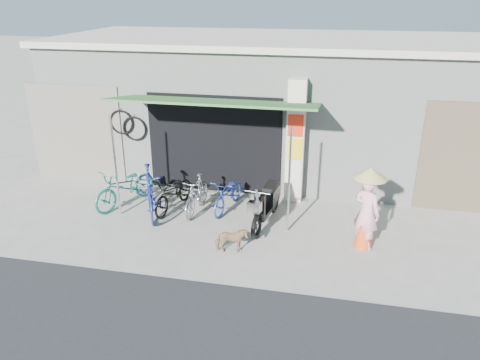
% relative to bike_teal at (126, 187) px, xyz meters
% --- Properties ---
extents(ground, '(80.00, 80.00, 0.00)m').
position_rel_bike_teal_xyz_m(ground, '(3.06, -1.26, -0.48)').
color(ground, '#9D988E').
rests_on(ground, ground).
extents(bicycle_shop, '(12.30, 5.30, 3.66)m').
position_rel_bike_teal_xyz_m(bicycle_shop, '(3.06, 3.84, 1.35)').
color(bicycle_shop, '#A7ACA3').
rests_on(bicycle_shop, ground).
extents(shop_pillar, '(0.42, 0.44, 3.00)m').
position_rel_bike_teal_xyz_m(shop_pillar, '(3.91, 1.19, 1.02)').
color(shop_pillar, beige).
rests_on(shop_pillar, ground).
extents(awning, '(4.60, 1.88, 2.72)m').
position_rel_bike_teal_xyz_m(awning, '(2.16, 0.37, 2.03)').
color(awning, '#2E5B29').
rests_on(awning, ground).
extents(neighbour_right, '(2.60, 0.06, 2.60)m').
position_rel_bike_teal_xyz_m(neighbour_right, '(8.06, 1.33, 0.82)').
color(neighbour_right, brown).
rests_on(neighbour_right, ground).
extents(neighbour_left, '(2.60, 0.06, 2.60)m').
position_rel_bike_teal_xyz_m(neighbour_left, '(-1.94, 1.33, 0.82)').
color(neighbour_left, '#6B665B').
rests_on(neighbour_left, ground).
extents(bike_teal, '(1.31, 1.93, 0.96)m').
position_rel_bike_teal_xyz_m(bike_teal, '(0.00, 0.00, 0.00)').
color(bike_teal, '#186D59').
rests_on(bike_teal, ground).
extents(bike_blue, '(1.26, 1.91, 1.12)m').
position_rel_bike_teal_xyz_m(bike_blue, '(0.75, -0.34, 0.08)').
color(bike_blue, navy).
rests_on(bike_blue, ground).
extents(bike_black, '(0.86, 1.70, 0.85)m').
position_rel_bike_teal_xyz_m(bike_black, '(1.21, 0.03, -0.05)').
color(bike_black, black).
rests_on(bike_black, ground).
extents(bike_silver, '(0.50, 1.51, 0.90)m').
position_rel_bike_teal_xyz_m(bike_silver, '(1.78, -0.00, -0.03)').
color(bike_silver, '#B8B7BC').
rests_on(bike_silver, ground).
extents(bike_navy, '(0.80, 1.61, 0.81)m').
position_rel_bike_teal_xyz_m(bike_navy, '(2.47, 0.27, -0.07)').
color(bike_navy, '#223C9E').
rests_on(bike_navy, ground).
extents(street_dog, '(0.70, 0.45, 0.54)m').
position_rel_bike_teal_xyz_m(street_dog, '(2.98, -1.63, -0.21)').
color(street_dog, tan).
rests_on(street_dog, ground).
extents(moped, '(0.58, 1.86, 1.06)m').
position_rel_bike_teal_xyz_m(moped, '(3.47, -0.26, 0.00)').
color(moped, black).
rests_on(moped, ground).
extents(nun, '(0.67, 0.64, 1.72)m').
position_rel_bike_teal_xyz_m(nun, '(5.55, -0.87, 0.38)').
color(nun, pink).
rests_on(nun, ground).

